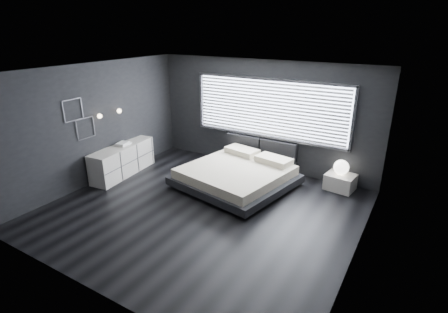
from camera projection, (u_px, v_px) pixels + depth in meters
The scene contains 12 objects.
room at pixel (201, 146), 6.72m from camera, with size 6.04×6.00×2.80m.
window at pixel (269, 109), 8.71m from camera, with size 4.14×0.09×1.52m.
headboard at pixel (260, 148), 9.11m from camera, with size 1.96×0.16×0.52m.
sconce_near at pixel (100, 116), 8.08m from camera, with size 0.18×0.11×0.11m.
sconce_far at pixel (119, 111), 8.56m from camera, with size 0.18×0.11×0.11m.
wall_art_upper at pixel (73, 110), 7.55m from camera, with size 0.01×0.48×0.48m.
wall_art_lower at pixel (86, 128), 7.92m from camera, with size 0.01×0.48×0.48m.
bed at pixel (237, 175), 8.19m from camera, with size 2.75×2.67×0.62m.
nightstand at pixel (340, 182), 8.06m from camera, with size 0.63×0.52×0.37m, color beige.
orb_lamp at pixel (341, 167), 7.95m from camera, with size 0.34×0.34×0.34m, color white.
dresser at pixel (123, 160), 8.82m from camera, with size 0.73×1.93×0.75m.
book_stack at pixel (123, 144), 8.74m from camera, with size 0.31×0.38×0.07m.
Camera 1 is at (3.65, -5.22, 3.59)m, focal length 28.00 mm.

